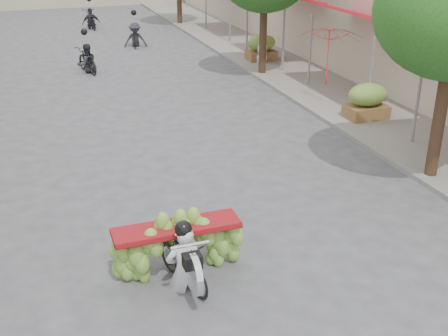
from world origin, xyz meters
TOP-DOWN VIEW (x-y plane):
  - sidewalk_right at (7.00, 15.00)m, footprint 4.00×60.00m
  - produce_crate_mid at (6.20, 8.00)m, footprint 1.20×0.88m
  - produce_crate_far at (6.20, 16.00)m, footprint 1.20×0.88m
  - banana_motorbike at (-1.11, 2.04)m, footprint 2.20×1.76m
  - market_umbrella at (5.83, 9.79)m, footprint 2.08×2.08m
  - pedestrian at (6.06, 15.54)m, footprint 0.87×0.72m
  - bg_motorbike_a at (-0.88, 16.72)m, footprint 1.00×1.77m
  - bg_motorbike_b at (1.85, 20.90)m, footprint 1.14×1.62m
  - bg_motorbike_c at (0.49, 26.43)m, footprint 1.01×1.80m

SIDE VIEW (x-z plane):
  - sidewalk_right at x=7.00m, z-range 0.00..0.12m
  - banana_motorbike at x=-1.11m, z-range -0.33..1.73m
  - produce_crate_mid at x=6.20m, z-range 0.13..1.29m
  - produce_crate_far at x=6.20m, z-range 0.13..1.29m
  - bg_motorbike_a at x=-0.88m, z-range -0.24..1.71m
  - bg_motorbike_c at x=0.49m, z-range -0.20..1.75m
  - bg_motorbike_b at x=1.85m, z-range -0.11..1.84m
  - pedestrian at x=6.06m, z-range 0.12..1.63m
  - market_umbrella at x=5.83m, z-range 1.60..3.46m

